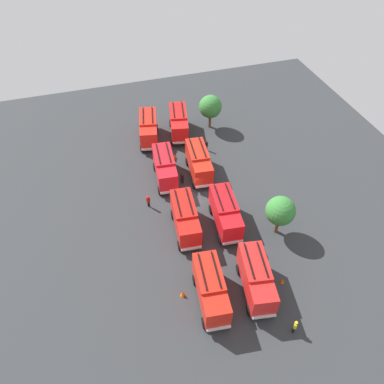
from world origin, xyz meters
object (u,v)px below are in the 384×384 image
Objects in this scene: fire_truck_1 at (165,167)px; fire_truck_5 at (199,162)px; fire_truck_0 at (149,128)px; fire_truck_4 at (179,122)px; traffic_cone_2 at (282,281)px; firefighter_3 at (206,145)px; traffic_cone_0 at (183,294)px; tree_1 at (280,211)px; firefighter_1 at (148,201)px; traffic_cone_1 at (175,156)px; fire_truck_7 at (256,278)px; tree_0 at (210,107)px; fire_truck_2 at (185,218)px; firefighter_0 at (295,326)px; fire_truck_3 at (211,288)px; fire_truck_6 at (225,212)px; firefighter_2 at (182,178)px.

fire_truck_1 is 4.71m from fire_truck_5.
fire_truck_4 is (-0.18, 4.80, 0.00)m from fire_truck_0.
fire_truck_5 reaches higher than traffic_cone_2.
firefighter_3 is (-4.77, 2.73, -1.24)m from fire_truck_5.
firefighter_3 reaches higher than traffic_cone_0.
firefighter_1 is at bearing -121.73° from tree_1.
traffic_cone_0 is (13.58, 0.63, -0.64)m from firefighter_1.
tree_1 is at bearing 29.69° from fire_truck_5.
fire_truck_1 is 1.38× the size of tree_1.
traffic_cone_1 is (5.50, 2.60, -1.84)m from fire_truck_0.
fire_truck_0 is at bearing -160.84° from fire_truck_7.
traffic_cone_1 is (-22.06, 5.10, -0.06)m from traffic_cone_0.
fire_truck_1 is 8.78m from firefighter_3.
firefighter_3 is at bearing -23.53° from tree_0.
fire_truck_0 is at bearing -173.70° from fire_truck_2.
fire_truck_3 is at bearing -12.58° from firefighter_0.
fire_truck_1 is 1.34× the size of tree_0.
traffic_cone_2 is (29.31, 3.28, -1.84)m from fire_truck_4.
firefighter_1 is at bearing -142.24° from fire_truck_7.
fire_truck_0 reaches higher than firefighter_1.
firefighter_1 reaches higher than traffic_cone_2.
fire_truck_2 is 15.89m from firefighter_3.
fire_truck_1 reaches higher than firefighter_3.
tree_1 reaches higher than fire_truck_6.
fire_truck_2 is 16.65m from firefighter_0.
fire_truck_1 and fire_truck_4 have the same top height.
firefighter_0 is at bearing 53.42° from traffic_cone_0.
fire_truck_4 is 4.18× the size of firefighter_0.
firefighter_1 reaches higher than firefighter_2.
fire_truck_7 is (19.47, 4.73, 0.00)m from fire_truck_1.
tree_1 is at bearing 111.20° from traffic_cone_0.
fire_truck_5 reaches higher than traffic_cone_1.
firefighter_3 is 2.20× the size of traffic_cone_0.
fire_truck_3 is 0.99× the size of fire_truck_7.
fire_truck_3 is 8.70m from firefighter_0.
firefighter_2 is at bearing -60.33° from fire_truck_5.
fire_truck_7 is 24.16m from firefighter_3.
fire_truck_3 is at bearing -18.74° from tree_0.
tree_1 reaches higher than firefighter_1.
traffic_cone_1 is at bearing -164.82° from fire_truck_7.
firefighter_2 is (1.23, -2.73, -1.21)m from fire_truck_5.
fire_truck_0 is 11.29m from firefighter_2.
tree_1 reaches higher than firefighter_0.
traffic_cone_1 is at bearing -50.72° from tree_0.
fire_truck_6 is at bearing 12.27° from fire_truck_4.
fire_truck_4 reaches higher than traffic_cone_0.
fire_truck_1 is at bearing -158.04° from traffic_cone_2.
fire_truck_4 is at bearing 22.60° from firefighter_2.
firefighter_2 reaches higher than firefighter_3.
firefighter_0 is (15.32, 6.40, -1.13)m from fire_truck_2.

